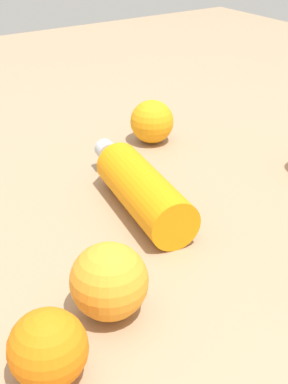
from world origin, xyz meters
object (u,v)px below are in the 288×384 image
(water_bottle, at_px, (138,185))
(orange_0, at_px, (109,281))
(orange_3, at_px, (48,348))
(orange_2, at_px, (152,122))

(water_bottle, relative_size, orange_0, 3.21)
(orange_3, bearing_deg, orange_2, 45.82)
(orange_0, bearing_deg, water_bottle, 49.29)
(orange_0, xyz_separation_m, orange_3, (-0.09, -0.05, -0.00))
(water_bottle, distance_m, orange_2, 0.23)
(orange_2, relative_size, orange_3, 1.05)
(orange_0, relative_size, orange_3, 1.13)
(orange_0, bearing_deg, orange_2, 49.94)
(water_bottle, height_order, orange_2, orange_2)
(water_bottle, height_order, orange_0, orange_0)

